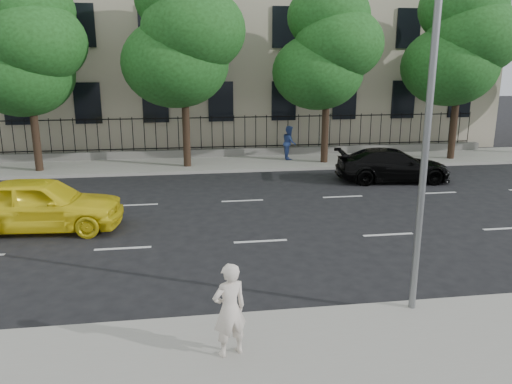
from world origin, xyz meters
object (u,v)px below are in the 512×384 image
street_light (420,64)px  black_sedan (393,165)px  yellow_taxi (41,204)px  woman_near (230,310)px

street_light → black_sedan: size_ratio=1.61×
street_light → black_sedan: (4.51, 11.03, -4.42)m
yellow_taxi → woman_near: woman_near is taller
woman_near → street_light: bearing=-176.5°
woman_near → black_sedan: bearing=-143.4°
yellow_taxi → woman_near: size_ratio=2.91×
yellow_taxi → black_sedan: 14.48m
black_sedan → woman_near: 15.31m
yellow_taxi → street_light: bearing=-119.8°
street_light → woman_near: (-3.99, -1.70, -4.13)m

